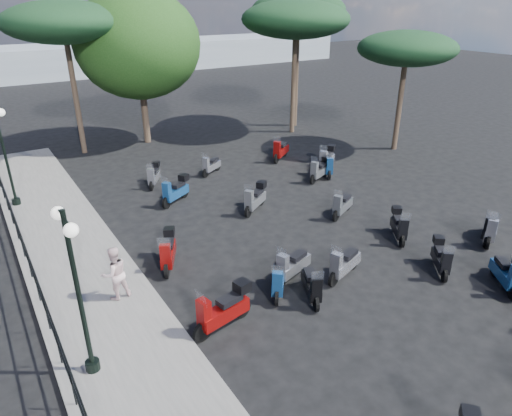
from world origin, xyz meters
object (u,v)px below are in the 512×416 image
scooter_16 (342,205)px  lamp_post_1 (77,285)px  scooter_21 (399,226)px  scooter_4 (168,252)px  scooter_5 (176,191)px  pedestrian_far (115,273)px  scooter_20 (489,228)px  pine_1 (299,10)px  scooter_9 (292,266)px  broadleaf_tree (138,44)px  pine_0 (296,20)px  scooter_17 (211,166)px  pine_2 (63,23)px  pine_3 (407,49)px  scooter_30 (344,264)px  scooter_2 (278,280)px  scooter_23 (281,151)px  lamp_post_2 (4,149)px  scooter_11 (154,176)px  scooter_14 (506,274)px  scooter_15 (441,258)px  scooter_28 (328,167)px  scooter_27 (491,230)px  scooter_10 (255,199)px  scooter_29 (327,160)px  scooter_8 (312,286)px  scooter_3 (223,310)px

scooter_16 → lamp_post_1: bearing=82.1°
scooter_16 → scooter_21: 2.43m
scooter_4 → scooter_5: bearing=-87.5°
pedestrian_far → scooter_20: size_ratio=0.99×
pine_1 → scooter_9: bearing=-127.3°
lamp_post_1 → broadleaf_tree: size_ratio=0.48×
pine_0 → scooter_17: bearing=-153.0°
scooter_21 → pine_2: pine_2 is taller
scooter_21 → pine_3: (7.82, 7.19, 4.77)m
pedestrian_far → scooter_30: pedestrian_far is taller
scooter_5 → scooter_9: 7.03m
scooter_2 → scooter_17: 9.94m
scooter_23 → pine_3: bearing=-140.4°
lamp_post_2 → scooter_11: bearing=-30.2°
scooter_17 → broadleaf_tree: bearing=-24.9°
scooter_21 → scooter_30: size_ratio=0.83×
scooter_14 → scooter_17: (-2.76, 12.78, -0.04)m
scooter_15 → scooter_30: scooter_30 is taller
scooter_11 → pine_1: pine_1 is taller
lamp_post_1 → scooter_17: lamp_post_1 is taller
scooter_28 → scooter_21: bearing=105.6°
scooter_15 → scooter_28: (2.58, 8.13, -0.01)m
scooter_23 → scooter_16: bearing=130.0°
scooter_14 → scooter_27: bearing=-104.8°
scooter_10 → pine_0: (8.11, 8.47, 5.95)m
scooter_4 → scooter_28: scooter_4 is taller
pedestrian_far → scooter_11: size_ratio=1.16×
scooter_2 → scooter_30: size_ratio=0.79×
pedestrian_far → pine_2: 15.35m
scooter_16 → scooter_17: bearing=-7.8°
scooter_2 → pine_1: bearing=-90.3°
scooter_16 → pine_1: pine_1 is taller
scooter_14 → scooter_29: bearing=-66.2°
scooter_28 → broadleaf_tree: size_ratio=0.17×
lamp_post_2 → scooter_15: (10.18, -12.04, -1.95)m
pedestrian_far → scooter_23: bearing=-152.2°
scooter_8 → scooter_16: bearing=-115.0°
pine_1 → pine_2: (-12.96, 1.52, -0.43)m
scooter_15 → pine_1: bearing=-72.9°
scooter_21 → scooter_27: 3.07m
scooter_3 → scooter_4: (-0.01, 3.46, -0.03)m
scooter_5 → scooter_8: (0.50, -8.07, -0.08)m
scooter_14 → scooter_15: 1.75m
scooter_16 → scooter_28: size_ratio=1.09×
scooter_10 → scooter_16: scooter_10 is taller
lamp_post_1 → scooter_16: size_ratio=2.60×
scooter_5 → scooter_17: scooter_5 is taller
scooter_8 → broadleaf_tree: broadleaf_tree is taller
scooter_27 → scooter_17: bearing=-3.3°
scooter_2 → scooter_9: 0.83m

